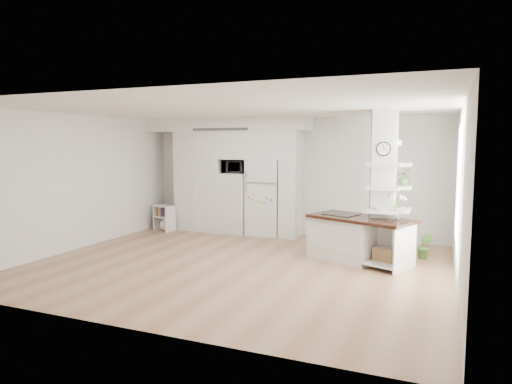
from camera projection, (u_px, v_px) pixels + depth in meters
floor at (238, 265)px, 7.97m from camera, size 7.00×6.00×0.01m
room at (237, 159)px, 7.78m from camera, size 7.04×6.04×2.72m
cabinet_wall at (229, 169)px, 10.82m from camera, size 4.00×0.71×2.70m
refrigerator at (266, 197)px, 10.54m from camera, size 0.78×0.69×1.75m
column at (388, 187)px, 7.96m from camera, size 0.69×0.90×2.70m
window at (459, 185)px, 6.77m from camera, size 0.00×2.40×2.40m
pendant_light at (338, 143)px, 7.24m from camera, size 0.12×0.12×0.10m
kitchen_island at (351, 237)px, 8.25m from camera, size 2.00×1.48×1.39m
bookshelf at (165, 219)px, 11.11m from camera, size 0.59×0.46×0.62m
floor_plant_a at (425, 246)px, 8.33m from camera, size 0.32×0.28×0.49m
floor_plant_b at (390, 239)px, 8.89m from camera, size 0.30×0.30×0.50m
microwave at (235, 167)px, 10.70m from camera, size 0.54×0.37×0.30m
shelf_plant at (404, 177)px, 8.01m from camera, size 0.27×0.23×0.30m
decor_bowl at (381, 209)px, 7.82m from camera, size 0.22×0.22×0.05m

